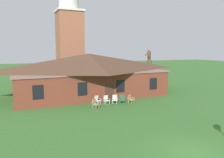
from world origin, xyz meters
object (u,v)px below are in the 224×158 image
Objects in this scene: lawn_chair_by_porch at (95,103)px; lawn_chair_right_end at (122,99)px; lawn_chair_middle at (115,99)px; lawn_chair_far_side at (131,99)px; lawn_chair_near_door at (97,100)px; lawn_chair_left_end at (106,99)px.

lawn_chair_by_porch and lawn_chair_right_end have the same top height.
lawn_chair_middle is 1.00× the size of lawn_chair_right_end.
lawn_chair_far_side is (0.95, -0.33, 0.00)m from lawn_chair_right_end.
lawn_chair_middle is at bearing -13.78° from lawn_chair_near_door.
lawn_chair_right_end is at bearing -19.84° from lawn_chair_middle.
lawn_chair_middle and lawn_chair_far_side have the same top height.
lawn_chair_near_door and lawn_chair_left_end have the same top height.
lawn_chair_left_end and lawn_chair_right_end have the same top height.
lawn_chair_middle is (1.00, -0.15, 0.00)m from lawn_chair_left_end.
lawn_chair_left_end is at bearing 164.48° from lawn_chair_far_side.
lawn_chair_by_porch and lawn_chair_middle have the same top height.
lawn_chair_by_porch and lawn_chair_far_side have the same top height.
lawn_chair_near_door is 1.03m from lawn_chair_left_end.
lawn_chair_near_door is 2.89m from lawn_chair_right_end.
lawn_chair_right_end is (3.61, 0.78, 0.00)m from lawn_chair_by_porch.
lawn_chair_right_end is 1.01m from lawn_chair_far_side.
lawn_chair_middle is (2.81, 1.07, 0.00)m from lawn_chair_by_porch.
lawn_chair_near_door is 2.04m from lawn_chair_middle.
lawn_chair_left_end and lawn_chair_middle have the same top height.
lawn_chair_left_end is 1.00× the size of lawn_chair_right_end.
lawn_chair_left_end is 1.86m from lawn_chair_right_end.
lawn_chair_far_side is (2.76, -0.77, 0.00)m from lawn_chair_left_end.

